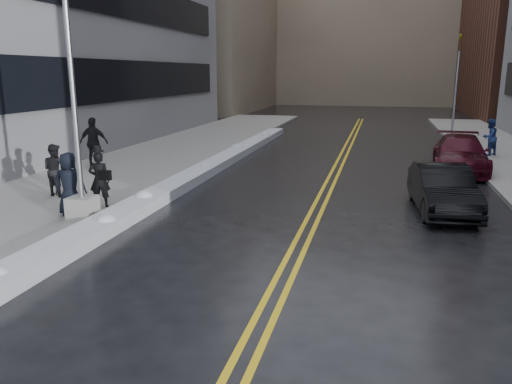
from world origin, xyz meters
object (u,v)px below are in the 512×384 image
Objects in this scene: pedestrian_d at (94,142)px; car_maroon at (460,154)px; pedestrian_c at (70,184)px; car_black at (443,189)px; pedestrian_b at (55,170)px; pedestrian_fedora at (100,180)px; lamppost at (76,128)px; traffic_signal at (457,81)px; pedestrian_east at (490,137)px.

pedestrian_d is 0.41× the size of car_maroon.
pedestrian_c is 10.33m from car_black.
pedestrian_fedora is at bearing 169.53° from pedestrian_b.
pedestrian_b is (-2.26, 2.11, -1.57)m from lamppost.
traffic_signal is at bearing -111.87° from pedestrian_b.
pedestrian_east is at bearing -154.11° from pedestrian_c.
car_maroon is at bearing -159.05° from pedestrian_c.
car_black is (9.45, 2.37, -0.28)m from pedestrian_fedora.
car_black is (13.01, -3.16, -0.49)m from pedestrian_d.
pedestrian_b is 15.16m from car_maroon.
pedestrian_c is 7.19m from pedestrian_d.
pedestrian_east is at bearing -86.02° from traffic_signal.
lamppost is 3.79× the size of pedestrian_d.
pedestrian_east reaches higher than pedestrian_b.
car_maroon is (14.36, 3.37, -0.44)m from pedestrian_d.
lamppost is 1.54× the size of car_maroon.
traffic_signal reaches higher than pedestrian_fedora.
pedestrian_d is 0.49× the size of car_black.
pedestrian_east is 4.07m from car_maroon.
pedestrian_east is at bearing -153.60° from pedestrian_fedora.
car_maroon is at bearing -173.36° from pedestrian_d.
traffic_signal is 3.76× the size of pedestrian_fedora.
pedestrian_fedora is at bearing 3.81° from pedestrian_east.
pedestrian_east is (0.57, -8.25, -2.41)m from traffic_signal.
pedestrian_east is at bearing -162.95° from pedestrian_d.
pedestrian_d is (-15.53, -15.29, -2.25)m from traffic_signal.
car_maroon is (10.81, 8.89, -0.23)m from pedestrian_fedora.
pedestrian_east reaches higher than car_maroon.
pedestrian_c is 0.42× the size of car_black.
pedestrian_fedora is at bearing 98.41° from lamppost.
pedestrian_c is at bearing -166.59° from car_black.
traffic_signal reaches higher than pedestrian_d.
pedestrian_east is 0.34× the size of car_maroon.
pedestrian_b is at bearing -42.47° from pedestrian_fedora.
traffic_signal is 3.69× the size of pedestrian_b.
pedestrian_fedora is 17.76m from pedestrian_east.
car_black is at bearing 175.44° from pedestrian_fedora.
lamppost is 1.27× the size of traffic_signal.
pedestrian_fedora is 0.94× the size of pedestrian_east.
pedestrian_fedora is 0.98× the size of pedestrian_b.
traffic_signal is 12.28m from car_maroon.
pedestrian_east is at bearing 48.01° from lamppost.
traffic_signal is at bearing 61.79° from lamppost.
lamppost reaches higher than pedestrian_d.
pedestrian_fedora is 9.75m from car_black.
lamppost is at bearing -164.13° from car_black.
pedestrian_d is (-3.21, 6.43, 0.15)m from pedestrian_c.
lamppost is at bearing 112.53° from pedestrian_d.
lamppost reaches higher than pedestrian_east.
pedestrian_b is at bearing -125.25° from traffic_signal.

